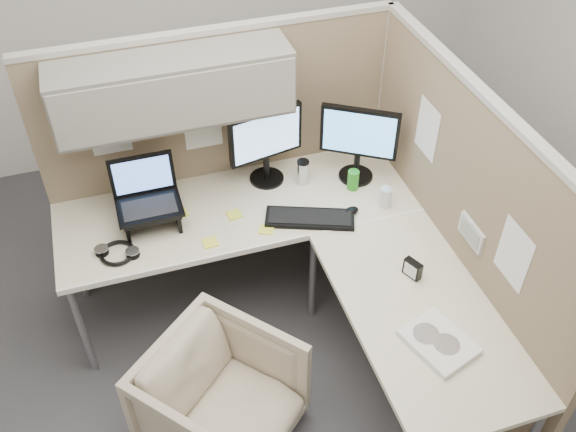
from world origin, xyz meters
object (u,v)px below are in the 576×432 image
object	(u,v)px
monitor_left	(266,141)
desk	(300,253)
office_chair	(221,396)
keyboard	(310,218)

from	to	relation	value
monitor_left	desk	bearing A→B (deg)	-101.14
desk	office_chair	xyz separation A→B (m)	(-0.56, -0.49, -0.35)
keyboard	desk	bearing A→B (deg)	-101.82
monitor_left	keyboard	world-z (taller)	monitor_left
desk	keyboard	size ratio (longest dim) A/B	4.15
desk	office_chair	bearing A→B (deg)	-139.15
desk	keyboard	world-z (taller)	keyboard
desk	monitor_left	world-z (taller)	monitor_left
monitor_left	keyboard	bearing A→B (deg)	-84.83
office_chair	monitor_left	size ratio (longest dim) A/B	1.44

